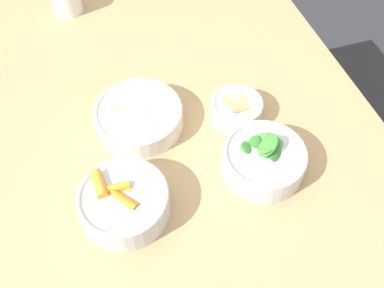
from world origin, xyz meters
name	(u,v)px	position (x,y,z in m)	size (l,w,h in m)	color
ground_plane	(175,264)	(0.00, 0.00, 0.00)	(10.00, 10.00, 0.00)	#2D2D33
dining_table	(166,162)	(0.00, 0.00, 0.65)	(1.29, 0.96, 0.75)	tan
bowl_carrots	(124,202)	(-0.15, 0.12, 0.78)	(0.17, 0.17, 0.07)	silver
bowl_greens	(264,159)	(-0.14, -0.17, 0.78)	(0.17, 0.17, 0.09)	silver
bowl_beans_hotdog	(139,117)	(0.05, 0.04, 0.77)	(0.19, 0.19, 0.05)	silver
bowl_cookies	(237,108)	(0.01, -0.17, 0.77)	(0.12, 0.12, 0.06)	silver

